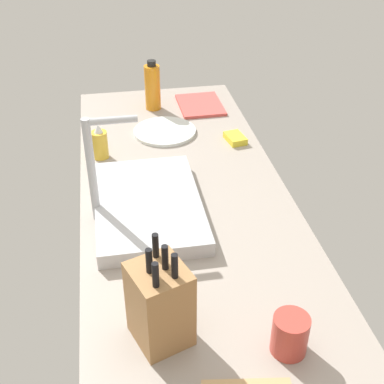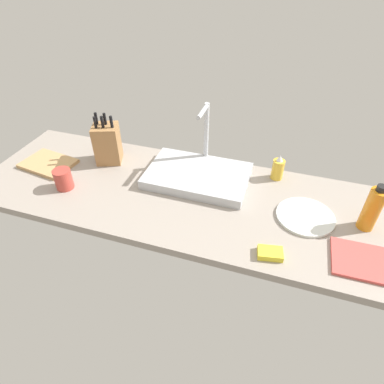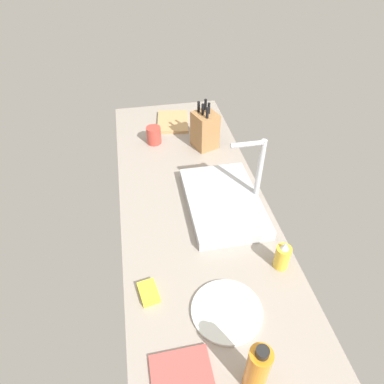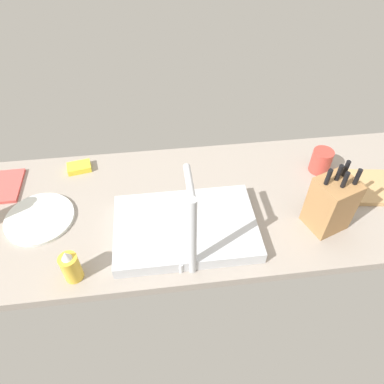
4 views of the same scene
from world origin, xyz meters
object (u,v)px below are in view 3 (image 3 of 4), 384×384
Objects in this scene: sink_basin at (223,202)px; soap_bottle at (282,256)px; knife_block at (205,130)px; coffee_mug at (154,135)px; cutting_board at (173,122)px; water_bottle at (257,369)px; dish_sponge at (149,292)px; faucet at (257,168)px; dinner_plate at (227,311)px.

soap_bottle reaches higher than sink_basin.
coffee_mug is (-8.39, -26.45, -5.30)cm from knife_block.
soap_bottle is (110.38, 24.18, 4.45)cm from cutting_board.
water_bottle is at bearing -31.32° from soap_bottle.
coffee_mug is 1.05× the size of dish_sponge.
faucet is 80.69cm from cutting_board.
knife_block is 120.60cm from water_bottle.
cutting_board is 147.80cm from water_bottle.
water_bottle is 2.17× the size of coffee_mug.
water_bottle reaches higher than sink_basin.
knife_block is 2.80× the size of dish_sponge.
faucet reaches higher than dish_sponge.
soap_bottle is 0.53× the size of dinner_plate.
coffee_mug is at bearing 172.87° from dish_sponge.
faucet is at bearing 91.57° from sink_basin.
sink_basin is 52.94cm from dish_sponge.
knife_block is 1.23× the size of water_bottle.
dish_sponge reaches higher than dinner_plate.
dinner_plate is at bearing -175.57° from water_bottle.
dish_sponge is at bearing -51.94° from faucet.
dinner_plate is 2.63× the size of dish_sponge.
soap_bottle reaches higher than dish_sponge.
cutting_board is (-27.52, -13.38, -9.12)cm from knife_block.
faucet reaches higher than dinner_plate.
coffee_mug is (-55.93, -24.42, 2.49)cm from sink_basin.
knife_block is 2.67× the size of coffee_mug.
soap_bottle is at bearing 93.81° from dish_sponge.
faucet is at bearing 18.41° from cutting_board.
coffee_mug is at bearing -127.62° from knife_block.
knife_block is at bearing 174.38° from water_bottle.
sink_basin reaches higher than cutting_board.
knife_block is at bearing -172.57° from soap_bottle.
dinner_plate is at bearing -0.08° from cutting_board.
dinner_plate is (97.38, -13.56, -9.42)cm from knife_block.
faucet is 1.29× the size of cutting_board.
water_bottle is (37.16, -22.61, 4.13)cm from soap_bottle.
cutting_board is 1.05× the size of dinner_plate.
dinner_plate is at bearing -27.95° from knife_block.
dinner_plate is (124.91, -0.18, -0.30)cm from cutting_board.
water_bottle is at bearing 6.51° from coffee_mug.
faucet is at bearing 162.27° from water_bottle.
cutting_board is at bearing -174.10° from knife_block.
knife_block is 94.65cm from dish_sponge.
faucet is 2.55× the size of soap_bottle.
dish_sponge reaches higher than cutting_board.
dinner_plate is at bearing -13.03° from sink_basin.
water_bottle is at bearing -17.73° from faucet.
sink_basin reaches higher than dinner_plate.
dinner_plate is (49.84, -11.53, -1.63)cm from sink_basin.
sink_basin is 1.48× the size of faucet.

